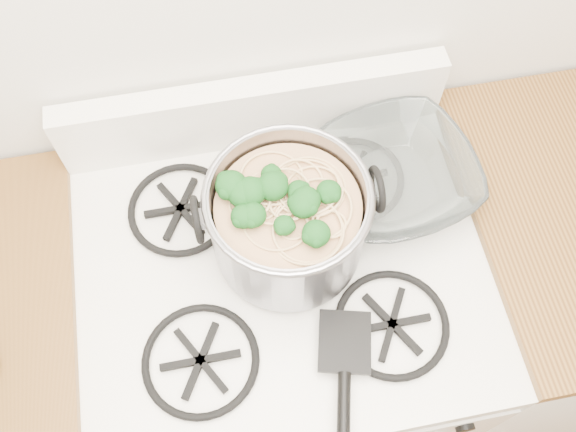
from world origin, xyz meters
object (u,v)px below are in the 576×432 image
(gas_range, at_px, (284,339))
(stock_pot, at_px, (288,221))
(glass_bowl, at_px, (394,180))
(spatula, at_px, (345,341))

(gas_range, relative_size, stock_pot, 2.95)
(stock_pot, height_order, glass_bowl, stock_pot)
(stock_pot, relative_size, spatula, 1.01)
(spatula, bearing_deg, stock_pot, 120.56)
(stock_pot, bearing_deg, spatula, -73.66)
(gas_range, height_order, spatula, spatula)
(spatula, xyz_separation_m, glass_bowl, (0.16, 0.29, 0.00))
(gas_range, height_order, stock_pot, stock_pot)
(spatula, bearing_deg, gas_range, 129.67)
(gas_range, xyz_separation_m, spatula, (0.08, -0.17, 0.50))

